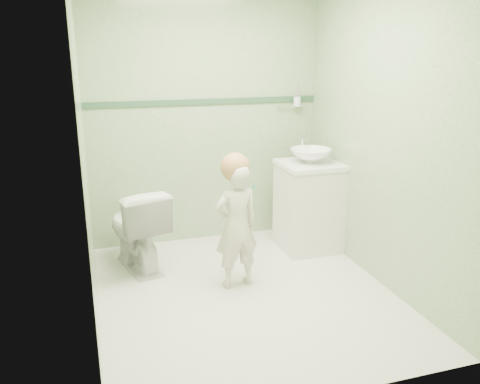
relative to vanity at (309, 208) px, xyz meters
name	(u,v)px	position (x,y,z in m)	size (l,w,h in m)	color
ground	(246,293)	(-0.84, -0.70, -0.40)	(2.50, 2.50, 0.00)	silver
room_shell	(246,141)	(-0.84, -0.70, 0.80)	(2.50, 2.54, 2.40)	#86A575
trim_stripe	(205,102)	(-0.84, 0.54, 0.95)	(2.20, 0.02, 0.05)	#2C4F36
vanity	(309,208)	(0.00, 0.00, 0.00)	(0.52, 0.50, 0.80)	silver
counter	(310,165)	(0.00, 0.00, 0.41)	(0.54, 0.52, 0.04)	white
basin	(311,156)	(0.00, 0.00, 0.49)	(0.37, 0.37, 0.13)	white
faucet	(303,143)	(0.00, 0.19, 0.57)	(0.03, 0.13, 0.18)	silver
cup_holder	(296,102)	(0.05, 0.48, 0.93)	(0.26, 0.07, 0.21)	silver
toilet	(137,228)	(-1.58, 0.03, -0.04)	(0.40, 0.71, 0.72)	white
toddler	(236,226)	(-0.87, -0.54, 0.10)	(0.36, 0.24, 1.00)	beige
hair_cap	(235,167)	(-0.87, -0.51, 0.57)	(0.22, 0.22, 0.22)	#B07849
teal_toothbrush	(252,186)	(-0.77, -0.65, 0.44)	(0.11, 0.14, 0.08)	#018562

